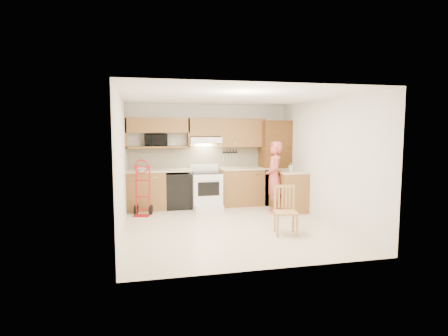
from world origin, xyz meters
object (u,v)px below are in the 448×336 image
object	(u,v)px
person	(274,177)
range	(207,187)
microwave	(156,140)
hand_truck	(142,190)
dining_chair	(286,211)

from	to	relation	value
person	range	bearing A→B (deg)	-106.59
microwave	person	distance (m)	2.91
person	hand_truck	xyz separation A→B (m)	(-2.93, 0.38, -0.25)
hand_truck	range	bearing A→B (deg)	29.17
hand_truck	person	bearing A→B (deg)	7.30
range	dining_chair	world-z (taller)	range
microwave	range	world-z (taller)	microwave
range	hand_truck	world-z (taller)	hand_truck
dining_chair	microwave	bearing A→B (deg)	139.25
range	person	xyz separation A→B (m)	(1.41, -0.77, 0.29)
person	dining_chair	size ratio (longest dim) A/B	1.85
microwave	person	world-z (taller)	microwave
person	hand_truck	bearing A→B (deg)	-85.37
person	hand_truck	world-z (taller)	person
microwave	range	bearing A→B (deg)	-10.47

